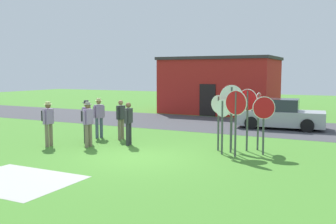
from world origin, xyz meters
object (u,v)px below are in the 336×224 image
stop_sign_center_cluster (222,118)px  stop_sign_rear_left (236,111)px  person_near_signs (99,115)px  person_in_teal (121,117)px  stop_sign_nearest (247,109)px  stop_sign_leaning_right (232,112)px  stop_sign_low_front (219,113)px  stop_sign_leaning_left (231,106)px  parked_car_on_street (279,115)px  person_in_dark_shirt (129,121)px  person_on_left (88,121)px  person_in_blue (87,119)px  stop_sign_rear_right (264,115)px  person_holding_notes (48,121)px  stop_sign_far_back (258,111)px

stop_sign_center_cluster → stop_sign_rear_left: bearing=-19.8°
person_near_signs → person_in_teal: (1.11, 0.07, -0.06)m
stop_sign_nearest → stop_sign_leaning_right: 0.65m
stop_sign_low_front → stop_sign_rear_left: (0.86, -0.74, 0.19)m
stop_sign_leaning_left → stop_sign_leaning_right: size_ratio=1.18×
person_near_signs → stop_sign_leaning_right: bearing=2.4°
parked_car_on_street → stop_sign_leaning_left: 6.97m
person_in_dark_shirt → person_near_signs: 2.22m
person_on_left → person_in_teal: 1.91m
parked_car_on_street → stop_sign_leaning_right: bearing=-95.7°
stop_sign_center_cluster → person_on_left: 5.15m
stop_sign_center_cluster → person_in_blue: size_ratio=1.11×
stop_sign_rear_right → person_near_signs: bearing=178.1°
stop_sign_leaning_right → person_near_signs: bearing=-177.6°
stop_sign_center_cluster → person_in_blue: (-5.65, -0.33, -0.30)m
person_in_teal → stop_sign_leaning_left: bearing=-5.4°
stop_sign_center_cluster → stop_sign_leaning_right: bearing=88.9°
person_in_dark_shirt → person_holding_notes: size_ratio=0.97×
stop_sign_rear_left → person_near_signs: 6.52m
stop_sign_far_back → person_holding_notes: 7.99m
stop_sign_low_front → person_on_left: size_ratio=1.17×
person_near_signs → person_holding_notes: size_ratio=1.00×
parked_car_on_street → person_in_blue: person_in_blue is taller
person_on_left → person_near_signs: 2.00m
stop_sign_leaning_right → person_in_blue: size_ratio=1.18×
stop_sign_leaning_right → person_in_blue: 5.85m
parked_car_on_street → person_in_dark_shirt: size_ratio=2.62×
stop_sign_low_front → stop_sign_rear_right: bearing=0.8°
stop_sign_nearest → stop_sign_rear_left: bearing=-95.5°
stop_sign_leaning_left → person_near_signs: (-6.08, 0.39, -0.67)m
stop_sign_center_cluster → parked_car_on_street: bearing=84.9°
person_on_left → stop_sign_nearest: bearing=18.8°
parked_car_on_street → stop_sign_rear_right: 6.79m
stop_sign_rear_right → person_on_left: size_ratio=1.17×
stop_sign_nearest → stop_sign_low_front: stop_sign_nearest is taller
parked_car_on_street → stop_sign_rear_right: bearing=-84.5°
person_in_dark_shirt → person_holding_notes: (-2.65, -1.59, 0.06)m
stop_sign_rear_left → stop_sign_far_back: bearing=73.9°
stop_sign_rear_left → stop_sign_low_front: bearing=139.0°
person_on_left → person_near_signs: (-0.84, 1.82, 0.00)m
stop_sign_leaning_right → stop_sign_rear_right: bearing=-20.5°
person_holding_notes → person_on_left: bearing=23.0°
stop_sign_far_back → stop_sign_rear_right: stop_sign_far_back is taller
stop_sign_leaning_right → person_in_dark_shirt: bearing=-164.3°
stop_sign_low_front → person_holding_notes: 6.53m
stop_sign_rear_left → person_holding_notes: 7.17m
person_in_teal → stop_sign_leaning_right: bearing=2.1°
stop_sign_rear_left → parked_car_on_street: bearing=89.1°
person_near_signs → person_holding_notes: 2.50m
stop_sign_leaning_right → person_near_signs: size_ratio=1.18×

